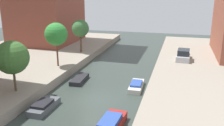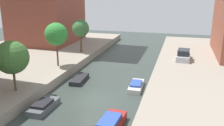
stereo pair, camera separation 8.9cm
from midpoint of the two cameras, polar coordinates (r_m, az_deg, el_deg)
The scene contains 9 objects.
ground_plane at distance 24.42m, azimuth -4.65°, elevation -8.55°, with size 84.00×84.00×0.00m, color #333D38.
street_tree_2 at distance 24.63m, azimuth -21.97°, elevation 1.20°, with size 3.14×3.14×4.90m.
street_tree_3 at distance 31.55m, azimuth -12.67°, elevation 6.49°, with size 2.83×2.83×5.50m.
street_tree_4 at distance 38.47m, azimuth -7.21°, elevation 7.89°, with size 2.65×2.65×5.05m.
parked_car at distance 35.73m, azimuth 16.21°, elevation 1.69°, with size 1.97×4.15×1.50m.
moored_boat_left_2 at distance 23.19m, azimuth -15.39°, elevation -9.56°, with size 1.49×3.54×0.81m.
moored_boat_left_3 at distance 29.31m, azimuth -7.44°, elevation -3.75°, with size 1.53×3.57×0.51m.
moored_boat_right_2 at distance 19.41m, azimuth -0.42°, elevation -14.10°, with size 1.77×4.40×0.98m.
moored_boat_right_3 at distance 27.11m, azimuth 5.69°, elevation -5.25°, with size 1.43×3.67×0.73m.
Camera 2 is at (7.92, -20.70, 10.25)m, focal length 39.67 mm.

